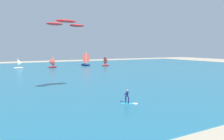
{
  "coord_description": "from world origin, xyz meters",
  "views": [
    {
      "loc": [
        -11.18,
        -4.24,
        6.56
      ],
      "look_at": [
        0.41,
        17.76,
        3.94
      ],
      "focal_mm": 32.78,
      "sensor_mm": 36.0,
      "label": 1
    }
  ],
  "objects_px": {
    "sailboat_trailing": "(85,59)",
    "sailboat_mid_right": "(107,61)",
    "kite": "(66,23)",
    "sailboat_leading": "(51,63)",
    "kitesurfer": "(129,99)",
    "sailboat_far_right": "(20,64)"
  },
  "relations": [
    {
      "from": "sailboat_trailing",
      "to": "sailboat_mid_right",
      "type": "height_order",
      "value": "sailboat_trailing"
    },
    {
      "from": "kite",
      "to": "sailboat_leading",
      "type": "bearing_deg",
      "value": 81.84
    },
    {
      "from": "sailboat_trailing",
      "to": "sailboat_far_right",
      "type": "height_order",
      "value": "sailboat_trailing"
    },
    {
      "from": "kite",
      "to": "sailboat_trailing",
      "type": "relative_size",
      "value": 1.09
    },
    {
      "from": "sailboat_trailing",
      "to": "sailboat_far_right",
      "type": "xyz_separation_m",
      "value": [
        -22.42,
        -1.28,
        -0.94
      ]
    },
    {
      "from": "kitesurfer",
      "to": "sailboat_mid_right",
      "type": "relative_size",
      "value": 0.5
    },
    {
      "from": "kite",
      "to": "sailboat_far_right",
      "type": "height_order",
      "value": "kite"
    },
    {
      "from": "kitesurfer",
      "to": "sailboat_far_right",
      "type": "relative_size",
      "value": 0.54
    },
    {
      "from": "kitesurfer",
      "to": "kite",
      "type": "distance_m",
      "value": 14.01
    },
    {
      "from": "kite",
      "to": "sailboat_trailing",
      "type": "xyz_separation_m",
      "value": [
        18.65,
        43.57,
        -7.49
      ]
    },
    {
      "from": "sailboat_trailing",
      "to": "sailboat_mid_right",
      "type": "distance_m",
      "value": 8.43
    },
    {
      "from": "kitesurfer",
      "to": "sailboat_leading",
      "type": "distance_m",
      "value": 50.25
    },
    {
      "from": "sailboat_mid_right",
      "to": "sailboat_leading",
      "type": "height_order",
      "value": "sailboat_leading"
    },
    {
      "from": "kite",
      "to": "sailboat_leading",
      "type": "height_order",
      "value": "kite"
    },
    {
      "from": "sailboat_mid_right",
      "to": "sailboat_leading",
      "type": "xyz_separation_m",
      "value": [
        -19.53,
        2.39,
        0.03
      ]
    },
    {
      "from": "kite",
      "to": "sailboat_far_right",
      "type": "bearing_deg",
      "value": 95.1
    },
    {
      "from": "sailboat_trailing",
      "to": "sailboat_leading",
      "type": "distance_m",
      "value": 13.06
    },
    {
      "from": "sailboat_trailing",
      "to": "sailboat_leading",
      "type": "height_order",
      "value": "sailboat_trailing"
    },
    {
      "from": "kitesurfer",
      "to": "kite",
      "type": "relative_size",
      "value": 0.31
    },
    {
      "from": "sailboat_trailing",
      "to": "sailboat_mid_right",
      "type": "relative_size",
      "value": 1.45
    },
    {
      "from": "kite",
      "to": "sailboat_leading",
      "type": "distance_m",
      "value": 42.21
    },
    {
      "from": "sailboat_trailing",
      "to": "sailboat_leading",
      "type": "xyz_separation_m",
      "value": [
        -12.78,
        -2.59,
        -0.76
      ]
    }
  ]
}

